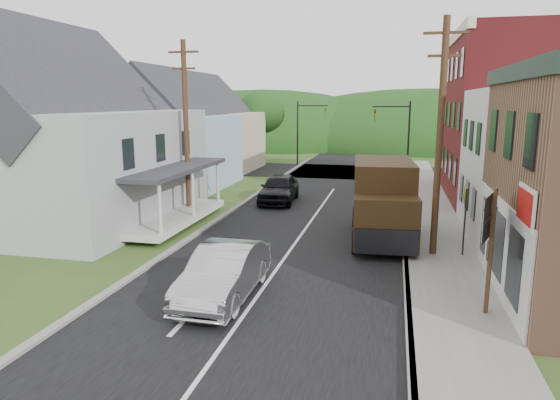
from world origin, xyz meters
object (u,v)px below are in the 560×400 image
Objects in this scene: delivery_van at (383,201)px; warning_sign at (465,210)px; route_sign_cluster at (490,235)px; silver_sedan at (224,273)px; dark_sedan at (279,188)px.

delivery_van is 3.66m from warning_sign.
route_sign_cluster reaches higher than delivery_van.
silver_sedan is 9.06m from delivery_van.
dark_sedan is 1.43× the size of route_sign_cluster.
route_sign_cluster is at bearing 2.53° from silver_sedan.
dark_sedan is 17.46m from route_sign_cluster.
delivery_van is (4.55, 7.78, 0.94)m from silver_sedan.
route_sign_cluster reaches higher than silver_sedan.
delivery_van is 8.09m from route_sign_cluster.
delivery_van is at bearing -51.75° from dark_sedan.
route_sign_cluster reaches higher than dark_sedan.
route_sign_cluster is 1.25× the size of warning_sign.
dark_sedan is at bearing 126.76° from delivery_van.
dark_sedan is 13.16m from warning_sign.
warning_sign is (3.09, -1.95, 0.16)m from delivery_van.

